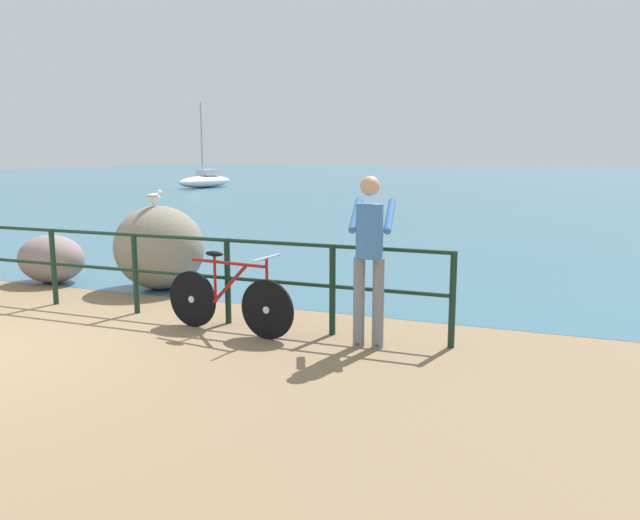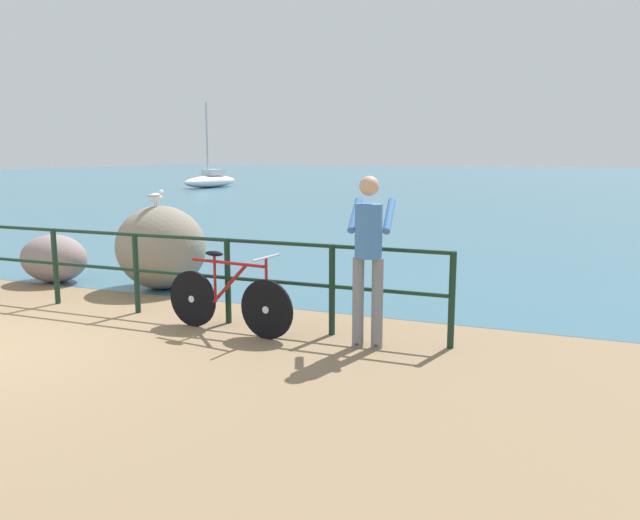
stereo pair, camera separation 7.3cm
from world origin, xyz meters
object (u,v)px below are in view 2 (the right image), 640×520
object	(u,v)px
breakwater_boulder_main	(161,247)
breakwater_boulder_left	(54,258)
sailboat	(211,180)
person_at_railing	(369,253)
seagull	(156,196)
bicycle	(229,299)

from	to	relation	value
breakwater_boulder_main	breakwater_boulder_left	world-z (taller)	breakwater_boulder_main
breakwater_boulder_main	sailboat	size ratio (longest dim) A/B	0.28
breakwater_boulder_left	sailboat	size ratio (longest dim) A/B	0.22
person_at_railing	breakwater_boulder_left	distance (m)	5.79
breakwater_boulder_main	seagull	world-z (taller)	seagull
breakwater_boulder_main	seagull	distance (m)	0.76
breakwater_boulder_main	sailboat	xyz separation A→B (m)	(-14.24, 24.52, -0.20)
seagull	sailboat	bearing A→B (deg)	37.21
bicycle	breakwater_boulder_main	size ratio (longest dim) A/B	1.23
bicycle	breakwater_boulder_left	world-z (taller)	bicycle
person_at_railing	breakwater_boulder_main	size ratio (longest dim) A/B	1.29
breakwater_boulder_main	bicycle	bearing A→B (deg)	-38.47
person_at_railing	seagull	size ratio (longest dim) A/B	5.21
breakwater_boulder_main	sailboat	bearing A→B (deg)	120.14
person_at_railing	seagull	bearing A→B (deg)	58.55
bicycle	sailboat	bearing A→B (deg)	129.51
breakwater_boulder_left	person_at_railing	bearing A→B (deg)	-13.87
bicycle	breakwater_boulder_left	size ratio (longest dim) A/B	1.54
bicycle	breakwater_boulder_main	bearing A→B (deg)	149.07
sailboat	breakwater_boulder_left	bearing A→B (deg)	34.32
bicycle	breakwater_boulder_left	bearing A→B (deg)	167.47
person_at_railing	seagull	xyz separation A→B (m)	(-3.74, 1.54, 0.39)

